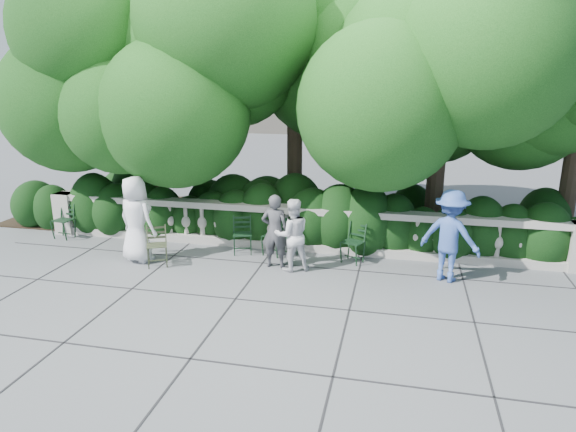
% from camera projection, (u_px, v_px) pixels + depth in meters
% --- Properties ---
extents(ground, '(90.00, 90.00, 0.00)m').
position_uv_depth(ground, '(277.00, 280.00, 9.85)').
color(ground, '#55585D').
rests_on(ground, ground).
extents(balustrade, '(12.00, 0.44, 1.00)m').
position_uv_depth(balustrade, '(296.00, 229.00, 11.41)').
color(balustrade, '#9E998E').
rests_on(balustrade, ground).
extents(shrub_hedge, '(15.00, 2.60, 1.70)m').
position_uv_depth(shrub_hedge, '(306.00, 233.00, 12.67)').
color(shrub_hedge, black).
rests_on(shrub_hedge, ground).
extents(tree_canopy, '(15.04, 6.52, 6.78)m').
position_uv_depth(tree_canopy, '(339.00, 67.00, 11.63)').
color(tree_canopy, '#3F3023').
rests_on(tree_canopy, ground).
extents(chair_a, '(0.50, 0.53, 0.84)m').
position_uv_depth(chair_a, '(61.00, 240.00, 12.19)').
color(chair_a, black).
rests_on(chair_a, ground).
extents(chair_b, '(0.57, 0.59, 0.84)m').
position_uv_depth(chair_b, '(243.00, 256.00, 11.14)').
color(chair_b, black).
rests_on(chair_b, ground).
extents(chair_c, '(0.49, 0.53, 0.84)m').
position_uv_depth(chair_c, '(285.00, 259.00, 10.96)').
color(chair_c, black).
rests_on(chair_c, ground).
extents(chair_d, '(0.55, 0.58, 0.84)m').
position_uv_depth(chair_d, '(270.00, 257.00, 11.07)').
color(chair_d, black).
rests_on(chair_d, ground).
extents(chair_e, '(0.59, 0.61, 0.84)m').
position_uv_depth(chair_e, '(349.00, 264.00, 10.65)').
color(chair_e, black).
rests_on(chair_e, ground).
extents(chair_weathered, '(0.60, 0.62, 0.84)m').
position_uv_depth(chair_weathered, '(158.00, 268.00, 10.43)').
color(chair_weathered, black).
rests_on(chair_weathered, ground).
extents(person_businessman, '(1.03, 0.83, 1.81)m').
position_uv_depth(person_businessman, '(136.00, 219.00, 10.62)').
color(person_businessman, white).
rests_on(person_businessman, ground).
extents(person_woman_grey, '(0.56, 0.37, 1.52)m').
position_uv_depth(person_woman_grey, '(275.00, 231.00, 10.32)').
color(person_woman_grey, '#404145').
rests_on(person_woman_grey, ground).
extents(person_casual_man, '(0.88, 0.80, 1.47)m').
position_uv_depth(person_casual_man, '(292.00, 235.00, 10.17)').
color(person_casual_man, silver).
rests_on(person_casual_man, ground).
extents(person_older_blue, '(1.31, 1.06, 1.77)m').
position_uv_depth(person_older_blue, '(450.00, 236.00, 9.63)').
color(person_older_blue, '#3859A9').
rests_on(person_older_blue, ground).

